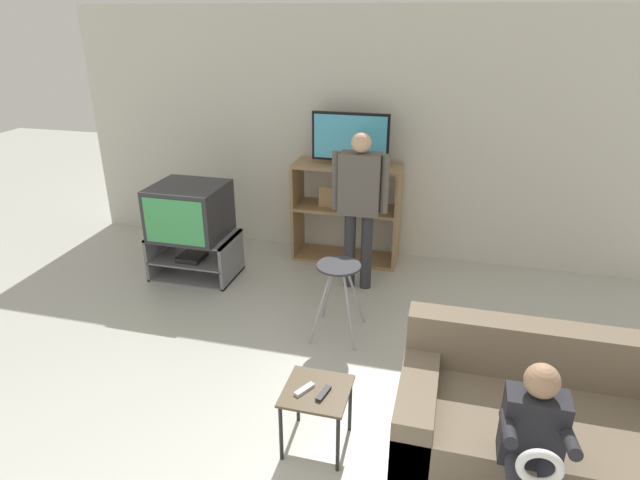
% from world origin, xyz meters
% --- Properties ---
extents(wall_back, '(6.40, 0.06, 2.60)m').
position_xyz_m(wall_back, '(0.00, 4.18, 1.30)').
color(wall_back, beige).
rests_on(wall_back, ground_plane).
extents(tv_stand, '(0.84, 0.56, 0.45)m').
position_xyz_m(tv_stand, '(-1.47, 3.10, 0.22)').
color(tv_stand, slate).
rests_on(tv_stand, ground_plane).
extents(television_main, '(0.69, 0.64, 0.52)m').
position_xyz_m(television_main, '(-1.48, 3.09, 0.71)').
color(television_main, '#2D2D33').
rests_on(television_main, tv_stand).
extents(media_shelf, '(1.13, 0.43, 1.07)m').
position_xyz_m(media_shelf, '(-0.06, 3.89, 0.55)').
color(media_shelf, '#9E7A51').
rests_on(media_shelf, ground_plane).
extents(television_flat, '(0.79, 0.20, 0.53)m').
position_xyz_m(television_flat, '(-0.04, 3.89, 1.32)').
color(television_flat, black).
rests_on(television_flat, media_shelf).
extents(folding_stool, '(0.40, 0.46, 0.65)m').
position_xyz_m(folding_stool, '(0.20, 2.41, 0.53)').
color(folding_stool, '#99999E').
rests_on(folding_stool, ground_plane).
extents(snack_table, '(0.40, 0.40, 0.42)m').
position_xyz_m(snack_table, '(0.35, 1.13, 0.36)').
color(snack_table, brown).
rests_on(snack_table, ground_plane).
extents(remote_control_black, '(0.07, 0.15, 0.02)m').
position_xyz_m(remote_control_black, '(0.40, 1.10, 0.43)').
color(remote_control_black, '#232328').
rests_on(remote_control_black, snack_table).
extents(remote_control_white, '(0.10, 0.14, 0.02)m').
position_xyz_m(remote_control_white, '(0.28, 1.11, 0.43)').
color(remote_control_white, silver).
rests_on(remote_control_white, snack_table).
extents(couch, '(1.74, 0.90, 0.78)m').
position_xyz_m(couch, '(1.71, 1.32, 0.27)').
color(couch, '#756651').
rests_on(couch, ground_plane).
extents(person_standing_adult, '(0.53, 0.20, 1.54)m').
position_xyz_m(person_standing_adult, '(0.19, 3.28, 0.93)').
color(person_standing_adult, '#2D2D33').
rests_on(person_standing_adult, ground_plane).
extents(person_seated_child, '(0.33, 0.43, 0.99)m').
position_xyz_m(person_seated_child, '(1.53, 0.81, 0.59)').
color(person_seated_child, '#2D2D38').
rests_on(person_seated_child, ground_plane).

